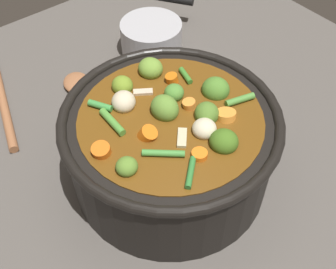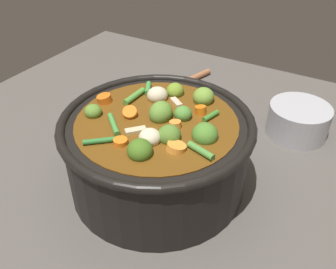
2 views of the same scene
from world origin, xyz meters
TOP-DOWN VIEW (x-y plane):
  - ground_plane at (0.00, 0.00)m, footprint 1.10×1.10m
  - cooking_pot at (-0.00, 0.00)m, footprint 0.31×0.31m
  - wooden_spoon at (-0.30, -0.08)m, footprint 0.24×0.21m
  - small_saucepan at (-0.28, 0.18)m, footprint 0.18×0.20m

SIDE VIEW (x-z plane):
  - ground_plane at x=0.00m, z-range 0.00..0.00m
  - wooden_spoon at x=-0.30m, z-range 0.00..0.02m
  - small_saucepan at x=-0.28m, z-range 0.00..0.07m
  - cooking_pot at x=0.00m, z-range -0.01..0.15m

